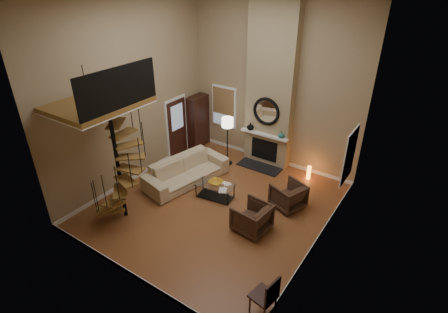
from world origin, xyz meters
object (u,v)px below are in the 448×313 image
Objects in this scene: hutch at (198,122)px; coffee_table at (215,189)px; armchair_far at (254,219)px; floor_lamp at (227,126)px; sofa at (186,171)px; armchair_near at (290,197)px; accent_lamp at (309,173)px; side_chair at (267,295)px.

coffee_table is (2.54, -2.49, -0.67)m from hutch.
hutch is at bearing -120.93° from armchair_far.
hutch is 1.86m from floor_lamp.
sofa is 3.30× the size of armchair_near.
accent_lamp is (1.92, 2.50, -0.03)m from coffee_table.
armchair_near is (3.30, 0.56, -0.04)m from sofa.
accent_lamp is (0.23, 3.14, -0.10)m from armchair_far.
coffee_table is 2.37m from floor_lamp.
armchair_near is 1.73m from accent_lamp.
floor_lamp reaches higher than side_chair.
coffee_table is (-2.04, -0.78, -0.07)m from armchair_near.
hutch reaches higher than coffee_table.
armchair_far is 3.75m from floor_lamp.
coffee_table is 2.64× the size of accent_lamp.
floor_lamp is (0.43, 1.69, 1.02)m from sofa.
sofa is 2.81× the size of side_chair.
hutch is at bearing 137.49° from side_chair.
side_chair is at bearing -49.39° from floor_lamp.
armchair_near is at bearing -68.05° from sofa.
sofa is 2.29× the size of coffee_table.
sofa is 3.91m from accent_lamp.
hutch reaches higher than accent_lamp.
armchair_far is 0.51× the size of floor_lamp.
hutch is 0.73× the size of sofa.
accent_lamp is (4.46, 0.01, -0.70)m from hutch.
side_chair is at bearing 38.51° from armchair_near.
sofa is 2.02m from floor_lamp.
hutch is 3.62m from coffee_table.
hutch is at bearing -179.90° from accent_lamp.
sofa is 1.61× the size of floor_lamp.
accent_lamp is (-0.12, 1.72, -0.10)m from armchair_near.
floor_lamp is (-2.87, 1.13, 1.06)m from armchair_near.
armchair_far is 0.89× the size of side_chair.
floor_lamp is at bearing -18.63° from hutch.
floor_lamp is at bearing -90.54° from armchair_near.
hutch is 4.92m from armchair_near.
armchair_near is at bearing 171.91° from armchair_far.
armchair_near is 1.47m from armchair_far.
armchair_far is 1.81m from coffee_table.
sofa is at bearing -100.79° from armchair_far.
armchair_far is 1.91× the size of accent_lamp.
floor_lamp is at bearing 113.38° from coffee_table.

